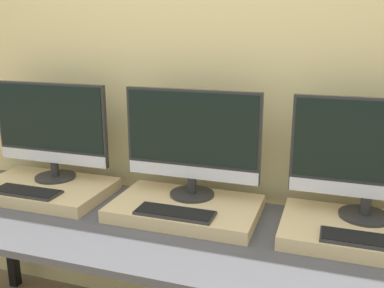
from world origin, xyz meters
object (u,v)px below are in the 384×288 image
keyboard_right (368,240)px  keyboard_left (26,192)px  monitor_center (192,140)px  monitor_left (51,128)px  monitor_right (371,155)px  keyboard_center (175,213)px

keyboard_right → keyboard_left: bearing=180.0°
monitor_center → keyboard_right: monitor_center is taller
keyboard_left → keyboard_right: (1.46, 0.00, 0.00)m
monitor_left → keyboard_right: monitor_left is taller
monitor_right → keyboard_right: (-0.00, -0.22, -0.25)m
monitor_center → monitor_right: same height
monitor_right → keyboard_left: bearing=-171.5°
monitor_left → keyboard_right: size_ratio=1.88×
monitor_center → monitor_right: (0.73, 0.00, 0.00)m
keyboard_center → keyboard_right: bearing=0.0°
monitor_right → keyboard_right: monitor_right is taller
monitor_right → keyboard_center: bearing=-163.4°
monitor_center → monitor_right: bearing=0.0°
monitor_left → monitor_center: size_ratio=1.00×
keyboard_center → keyboard_right: 0.73m
monitor_center → keyboard_center: monitor_center is taller
keyboard_left → monitor_right: monitor_right is taller
keyboard_left → monitor_right: bearing=8.5°
keyboard_left → keyboard_center: 0.73m
keyboard_right → monitor_left: bearing=171.5°
monitor_center → keyboard_right: 0.80m
monitor_left → keyboard_right: 1.50m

